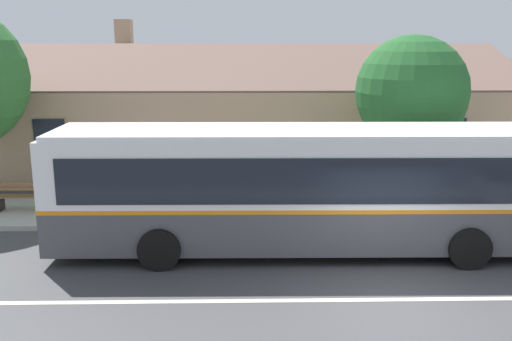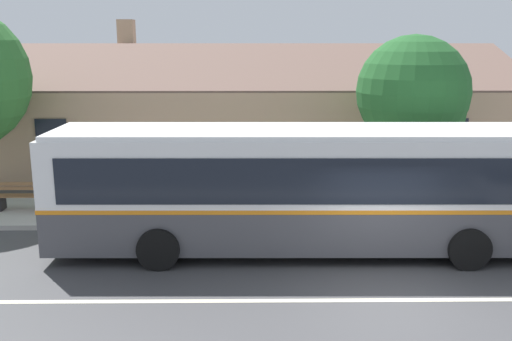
{
  "view_description": "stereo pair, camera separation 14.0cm",
  "coord_description": "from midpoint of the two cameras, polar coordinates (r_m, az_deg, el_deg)",
  "views": [
    {
      "loc": [
        -3.13,
        -10.79,
        5.22
      ],
      "look_at": [
        -2.82,
        4.27,
        1.77
      ],
      "focal_mm": 40.0,
      "sensor_mm": 36.0,
      "label": 1
    },
    {
      "loc": [
        -2.99,
        -10.79,
        5.22
      ],
      "look_at": [
        -2.82,
        4.27,
        1.77
      ],
      "focal_mm": 40.0,
      "sensor_mm": 36.0,
      "label": 2
    }
  ],
  "objects": [
    {
      "name": "ground_plane",
      "position": [
        12.37,
        14.08,
        -12.47
      ],
      "size": [
        300.0,
        300.0,
        0.0
      ],
      "primitive_type": "plane",
      "color": "#424244"
    },
    {
      "name": "transit_bus",
      "position": [
        14.2,
        4.88,
        -1.57
      ],
      "size": [
        12.43,
        2.86,
        3.12
      ],
      "color": "#47474C",
      "rests_on": "ground"
    },
    {
      "name": "community_building",
      "position": [
        25.28,
        -0.27,
        5.21
      ],
      "size": [
        20.83,
        10.33,
        6.11
      ],
      "color": "tan",
      "rests_on": "ground"
    },
    {
      "name": "street_tree_primary",
      "position": [
        18.4,
        15.95,
        7.14
      ],
      "size": [
        3.48,
        3.48,
        5.41
      ],
      "color": "#4C3828",
      "rests_on": "ground"
    },
    {
      "name": "bench_by_building",
      "position": [
        18.69,
        -22.13,
        -2.49
      ],
      "size": [
        1.63,
        0.51,
        0.94
      ],
      "color": "brown",
      "rests_on": "sidewalk_far"
    },
    {
      "name": "sidewalk_far",
      "position": [
        17.82,
        9.29,
        -4.04
      ],
      "size": [
        60.0,
        3.0,
        0.15
      ],
      "primitive_type": "cube",
      "color": "#ADAAA3",
      "rests_on": "ground"
    },
    {
      "name": "lane_divider_stripe",
      "position": [
        12.37,
        14.08,
        -12.46
      ],
      "size": [
        60.0,
        0.16,
        0.01
      ],
      "primitive_type": "cube",
      "color": "beige",
      "rests_on": "ground"
    }
  ]
}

